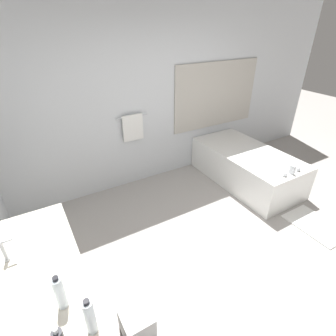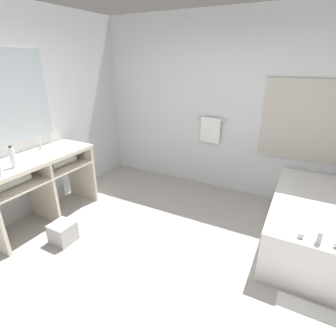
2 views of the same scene
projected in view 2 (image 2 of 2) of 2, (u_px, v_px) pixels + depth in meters
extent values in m
plane|color=#A8A39E|center=(161.00, 274.00, 2.68)|extent=(16.00, 16.00, 0.00)
cube|color=silver|center=(232.00, 108.00, 3.97)|extent=(7.40, 0.06, 2.70)
cube|color=#B7B2A8|center=(330.00, 124.00, 3.40)|extent=(1.70, 0.02, 1.10)
cylinder|color=silver|center=(211.00, 120.00, 4.12)|extent=(0.50, 0.02, 0.02)
cube|color=white|center=(210.00, 130.00, 4.18)|extent=(0.32, 0.04, 0.40)
cube|color=#B2C1CC|center=(7.00, 98.00, 3.12)|extent=(0.02, 1.10, 1.10)
cube|color=beige|center=(35.00, 158.00, 3.27)|extent=(0.60, 1.44, 0.05)
cube|color=beige|center=(39.00, 175.00, 3.36)|extent=(0.57, 1.37, 0.02)
cylinder|color=white|center=(50.00, 156.00, 3.46)|extent=(0.31, 0.31, 0.12)
cube|color=beige|center=(42.00, 191.00, 3.45)|extent=(0.55, 0.04, 0.86)
cube|color=beige|center=(81.00, 172.00, 4.02)|extent=(0.55, 0.04, 0.86)
cylinder|color=white|center=(13.00, 181.00, 3.02)|extent=(0.13, 0.40, 0.13)
cylinder|color=white|center=(62.00, 161.00, 3.61)|extent=(0.13, 0.40, 0.13)
cylinder|color=silver|center=(41.00, 149.00, 3.51)|extent=(0.04, 0.04, 0.02)
cylinder|color=silver|center=(39.00, 143.00, 3.47)|extent=(0.02, 0.02, 0.16)
cube|color=silver|center=(40.00, 138.00, 3.43)|extent=(0.07, 0.01, 0.01)
cube|color=white|center=(313.00, 222.00, 3.05)|extent=(0.92, 1.81, 0.55)
ellipsoid|color=white|center=(315.00, 213.00, 3.00)|extent=(0.66, 1.30, 0.30)
cube|color=silver|center=(319.00, 237.00, 2.26)|extent=(0.04, 0.07, 0.12)
sphere|color=silver|center=(301.00, 235.00, 2.34)|extent=(0.06, 0.06, 0.06)
cylinder|color=white|center=(13.00, 158.00, 2.90)|extent=(0.06, 0.06, 0.23)
cylinder|color=black|center=(10.00, 147.00, 2.85)|extent=(0.03, 0.03, 0.02)
cube|color=#B2B2B2|center=(63.00, 232.00, 3.12)|extent=(0.25, 0.25, 0.25)
cube|color=white|center=(305.00, 336.00, 2.08)|extent=(0.49, 0.71, 0.02)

